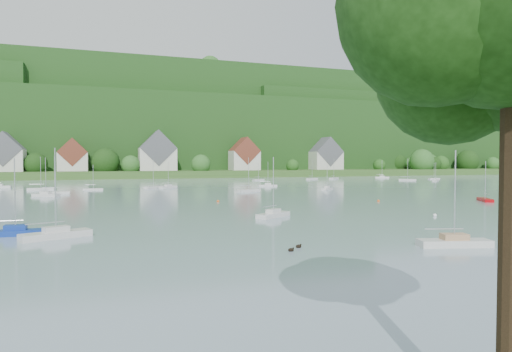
{
  "coord_description": "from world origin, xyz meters",
  "views": [
    {
      "loc": [
        -18.09,
        -15.41,
        7.13
      ],
      "look_at": [
        12.84,
        75.0,
        4.0
      ],
      "focal_mm": 31.48,
      "sensor_mm": 36.0,
      "label": 1
    }
  ],
  "objects_px": {
    "near_sailboat_0": "(56,234)",
    "near_sailboat_2": "(454,241)",
    "near_sailboat_1": "(16,231)",
    "near_sailboat_3": "(273,214)",
    "near_sailboat_7": "(485,199)"
  },
  "relations": [
    {
      "from": "near_sailboat_0",
      "to": "near_sailboat_2",
      "type": "xyz_separation_m",
      "value": [
        31.87,
        -15.2,
        -0.01
      ]
    },
    {
      "from": "near_sailboat_2",
      "to": "near_sailboat_1",
      "type": "bearing_deg",
      "value": 168.94
    },
    {
      "from": "near_sailboat_0",
      "to": "near_sailboat_2",
      "type": "distance_m",
      "value": 35.31
    },
    {
      "from": "near_sailboat_0",
      "to": "near_sailboat_3",
      "type": "distance_m",
      "value": 26.04
    },
    {
      "from": "near_sailboat_0",
      "to": "near_sailboat_7",
      "type": "height_order",
      "value": "near_sailboat_0"
    },
    {
      "from": "near_sailboat_2",
      "to": "near_sailboat_7",
      "type": "bearing_deg",
      "value": 57.19
    },
    {
      "from": "near_sailboat_1",
      "to": "near_sailboat_7",
      "type": "distance_m",
      "value": 73.92
    },
    {
      "from": "near_sailboat_1",
      "to": "near_sailboat_7",
      "type": "xyz_separation_m",
      "value": [
        72.53,
        14.29,
        -0.09
      ]
    },
    {
      "from": "near_sailboat_1",
      "to": "near_sailboat_2",
      "type": "height_order",
      "value": "near_sailboat_2"
    },
    {
      "from": "near_sailboat_1",
      "to": "near_sailboat_7",
      "type": "height_order",
      "value": "near_sailboat_1"
    },
    {
      "from": "near_sailboat_1",
      "to": "near_sailboat_2",
      "type": "bearing_deg",
      "value": -25.12
    },
    {
      "from": "near_sailboat_2",
      "to": "near_sailboat_7",
      "type": "distance_m",
      "value": 49.05
    },
    {
      "from": "near_sailboat_2",
      "to": "near_sailboat_3",
      "type": "distance_m",
      "value": 24.47
    },
    {
      "from": "near_sailboat_1",
      "to": "near_sailboat_3",
      "type": "xyz_separation_m",
      "value": [
        28.54,
        5.28,
        0.01
      ]
    },
    {
      "from": "near_sailboat_1",
      "to": "near_sailboat_3",
      "type": "height_order",
      "value": "near_sailboat_3"
    }
  ]
}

